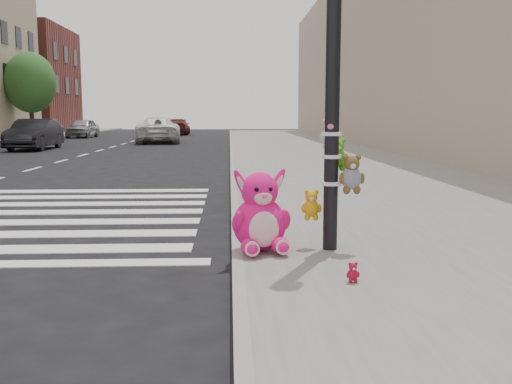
{
  "coord_description": "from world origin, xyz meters",
  "views": [
    {
      "loc": [
        1.47,
        -4.47,
        1.65
      ],
      "look_at": [
        1.78,
        2.14,
        0.75
      ],
      "focal_mm": 40.0,
      "sensor_mm": 36.0,
      "label": 1
    }
  ],
  "objects_px": {
    "red_teddy": "(353,272)",
    "pink_bunny": "(260,217)",
    "car_white_near": "(159,130)",
    "car_dark_far": "(35,134)",
    "signal_pole": "(334,103)"
  },
  "relations": [
    {
      "from": "red_teddy",
      "to": "pink_bunny",
      "type": "bearing_deg",
      "value": 114.98
    },
    {
      "from": "pink_bunny",
      "to": "car_white_near",
      "type": "relative_size",
      "value": 0.18
    },
    {
      "from": "red_teddy",
      "to": "car_white_near",
      "type": "bearing_deg",
      "value": 93.22
    },
    {
      "from": "car_dark_far",
      "to": "car_white_near",
      "type": "relative_size",
      "value": 0.83
    },
    {
      "from": "red_teddy",
      "to": "car_white_near",
      "type": "distance_m",
      "value": 29.31
    },
    {
      "from": "signal_pole",
      "to": "pink_bunny",
      "type": "xyz_separation_m",
      "value": [
        -0.82,
        -0.07,
        -1.25
      ]
    },
    {
      "from": "red_teddy",
      "to": "car_dark_far",
      "type": "distance_m",
      "value": 24.64
    },
    {
      "from": "car_white_near",
      "to": "red_teddy",
      "type": "bearing_deg",
      "value": 95.2
    },
    {
      "from": "pink_bunny",
      "to": "car_white_near",
      "type": "height_order",
      "value": "car_white_near"
    },
    {
      "from": "red_teddy",
      "to": "car_dark_far",
      "type": "height_order",
      "value": "car_dark_far"
    },
    {
      "from": "signal_pole",
      "to": "car_dark_far",
      "type": "height_order",
      "value": "signal_pole"
    },
    {
      "from": "signal_pole",
      "to": "red_teddy",
      "type": "bearing_deg",
      "value": -91.88
    },
    {
      "from": "signal_pole",
      "to": "pink_bunny",
      "type": "height_order",
      "value": "signal_pole"
    },
    {
      "from": "pink_bunny",
      "to": "red_teddy",
      "type": "distance_m",
      "value": 1.49
    },
    {
      "from": "pink_bunny",
      "to": "red_teddy",
      "type": "relative_size",
      "value": 4.99
    }
  ]
}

